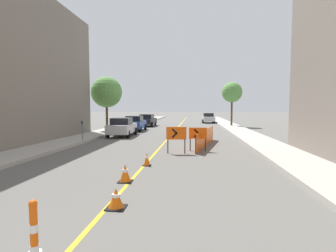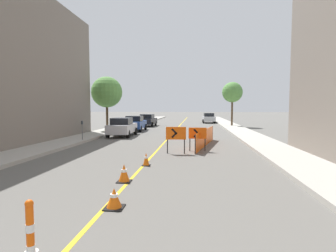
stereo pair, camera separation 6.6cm
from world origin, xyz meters
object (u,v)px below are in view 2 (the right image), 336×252
(parked_car_opposite_side, at_px, (209,118))
(parking_meter_far_curb, at_px, (130,119))
(parked_car_curb_near, at_px, (122,127))
(parking_meter_near_curb, at_px, (82,126))
(traffic_cone_fourth, at_px, (124,173))
(arrow_barricade_primary, at_px, (176,134))
(street_tree_right_near, at_px, (232,92))
(delineator_post_front, at_px, (31,249))
(arrow_barricade_secondary, at_px, (197,134))
(street_tree_left_near, at_px, (107,92))
(traffic_cone_fifth, at_px, (146,159))
(parked_car_curb_far, at_px, (148,120))
(traffic_cone_third, at_px, (114,198))
(parked_car_curb_mid, at_px, (135,123))

(parked_car_opposite_side, xyz_separation_m, parking_meter_far_curb, (-10.05, -11.31, 0.29))
(parked_car_curb_near, relative_size, parking_meter_near_curb, 3.18)
(traffic_cone_fourth, relative_size, arrow_barricade_primary, 0.41)
(parked_car_curb_near, xyz_separation_m, street_tree_right_near, (10.89, 12.29, 3.59))
(parking_meter_near_curb, bearing_deg, delineator_post_front, -68.24)
(arrow_barricade_secondary, relative_size, street_tree_right_near, 0.24)
(street_tree_left_near, bearing_deg, arrow_barricade_secondary, -50.48)
(traffic_cone_fifth, xyz_separation_m, arrow_barricade_primary, (1.03, 3.06, 0.75))
(parked_car_curb_far, height_order, street_tree_right_near, street_tree_right_near)
(delineator_post_front, relative_size, parking_meter_far_curb, 0.96)
(delineator_post_front, bearing_deg, parking_meter_far_curb, 101.73)
(parked_car_curb_far, distance_m, parking_meter_near_curb, 16.31)
(arrow_barricade_primary, bearing_deg, traffic_cone_third, -102.11)
(traffic_cone_third, height_order, street_tree_left_near, street_tree_left_near)
(parked_car_curb_far, bearing_deg, parked_car_opposite_side, 47.56)
(delineator_post_front, relative_size, parked_car_curb_far, 0.28)
(parked_car_opposite_side, bearing_deg, parking_meter_far_curb, -134.24)
(traffic_cone_fifth, height_order, arrow_barricade_primary, arrow_barricade_primary)
(arrow_barricade_secondary, bearing_deg, traffic_cone_fourth, -110.48)
(parking_meter_far_curb, bearing_deg, traffic_cone_third, -76.42)
(traffic_cone_fifth, distance_m, street_tree_left_near, 16.97)
(parked_car_curb_mid, xyz_separation_m, parked_car_opposite_side, (8.43, 15.34, 0.00))
(arrow_barricade_secondary, bearing_deg, street_tree_right_near, 77.27)
(traffic_cone_third, height_order, parking_meter_far_curb, parking_meter_far_curb)
(traffic_cone_third, relative_size, parked_car_curb_mid, 0.11)
(delineator_post_front, relative_size, street_tree_right_near, 0.22)
(traffic_cone_fifth, xyz_separation_m, delineator_post_front, (-0.15, -7.58, 0.26))
(traffic_cone_fourth, xyz_separation_m, delineator_post_front, (0.12, -5.11, 0.24))
(parked_car_opposite_side, bearing_deg, parked_car_curb_far, -137.24)
(street_tree_left_near, bearing_deg, parking_meter_near_curb, -83.08)
(traffic_cone_fifth, relative_size, parked_car_curb_far, 0.13)
(traffic_cone_third, bearing_deg, traffic_cone_fourth, 99.56)
(parked_car_curb_far, bearing_deg, traffic_cone_third, -78.90)
(parked_car_opposite_side, bearing_deg, parking_meter_near_curb, -114.76)
(traffic_cone_fourth, height_order, street_tree_left_near, street_tree_left_near)
(parked_car_curb_mid, distance_m, street_tree_left_near, 4.32)
(parked_car_opposite_side, bearing_deg, arrow_barricade_secondary, -96.60)
(arrow_barricade_secondary, height_order, parked_car_curb_far, parked_car_curb_far)
(arrow_barricade_secondary, distance_m, parked_car_curb_mid, 13.91)
(traffic_cone_third, height_order, traffic_cone_fourth, traffic_cone_fourth)
(parked_car_curb_far, xyz_separation_m, street_tree_left_near, (-2.66, -8.11, 3.22))
(traffic_cone_fourth, height_order, parking_meter_near_curb, parking_meter_near_curb)
(arrow_barricade_secondary, relative_size, parked_car_curb_far, 0.31)
(arrow_barricade_secondary, relative_size, parked_car_opposite_side, 0.31)
(street_tree_left_near, height_order, street_tree_right_near, street_tree_right_near)
(parking_meter_near_curb, height_order, parking_meter_far_curb, parking_meter_near_curb)
(arrow_barricade_primary, bearing_deg, parked_car_curb_mid, 106.71)
(arrow_barricade_secondary, bearing_deg, delineator_post_front, -101.09)
(delineator_post_front, xyz_separation_m, parking_meter_near_curb, (-5.79, 14.51, 0.62))
(parked_car_curb_mid, bearing_deg, street_tree_left_near, -155.94)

